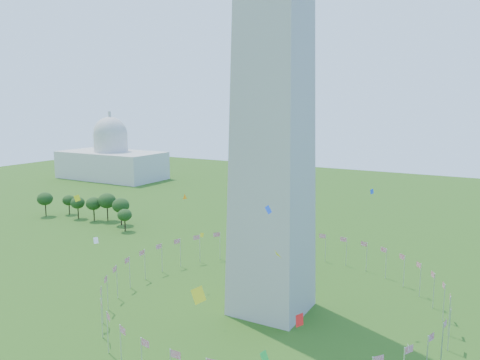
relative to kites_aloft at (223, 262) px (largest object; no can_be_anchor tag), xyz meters
name	(u,v)px	position (x,y,z in m)	size (l,w,h in m)	color
flag_ring	(271,292)	(-1.52, 25.23, -15.70)	(80.24, 80.24, 9.00)	silver
capitol_building	(111,144)	(-181.52, 155.23, 2.80)	(70.00, 35.00, 46.00)	beige
kites_aloft	(223,262)	(0.00, 0.00, 0.00)	(94.01, 69.30, 28.66)	yellow
tree_line_west	(92,209)	(-106.28, 66.51, -14.99)	(54.60, 15.37, 11.80)	#254D19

